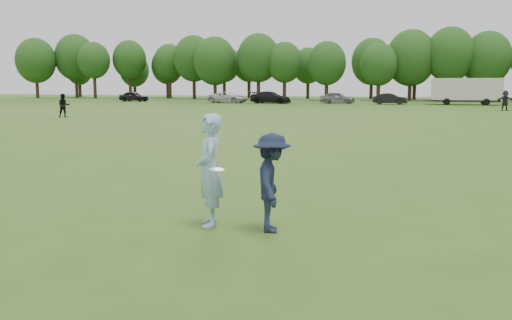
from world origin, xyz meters
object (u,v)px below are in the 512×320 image
(defender, at_px, (272,183))
(car_e, at_px, (338,98))
(thrower, at_px, (209,170))
(car_f, at_px, (390,99))
(player_far_d, at_px, (505,101))
(car_a, at_px, (134,96))
(player_far_a, at_px, (64,106))
(car_d, at_px, (271,97))
(car_c, at_px, (228,97))
(cargo_trailer, at_px, (466,90))

(defender, height_order, car_e, defender)
(thrower, xyz_separation_m, car_f, (0.37, 59.93, -0.34))
(thrower, relative_size, player_far_d, 1.06)
(player_far_d, distance_m, car_a, 49.09)
(thrower, xyz_separation_m, player_far_a, (-22.26, 26.51, -0.12))
(thrower, height_order, car_f, thrower)
(car_a, distance_m, car_d, 20.97)
(player_far_d, height_order, car_c, player_far_d)
(player_far_d, xyz_separation_m, car_e, (-17.77, 13.58, -0.21))
(defender, relative_size, car_f, 0.42)
(car_d, height_order, car_f, car_d)
(thrower, distance_m, car_f, 59.93)
(car_c, relative_size, car_e, 1.19)
(car_f, relative_size, cargo_trailer, 0.46)
(player_far_d, relative_size, car_a, 0.46)
(car_e, relative_size, car_f, 1.06)
(player_far_a, distance_m, car_f, 40.36)
(player_far_d, distance_m, car_e, 22.37)
(player_far_a, bearing_deg, car_a, 69.21)
(car_f, bearing_deg, player_far_a, 149.64)
(car_e, bearing_deg, car_f, -94.60)
(player_far_d, distance_m, car_d, 28.80)
(car_e, xyz_separation_m, car_f, (6.58, -0.75, -0.07))
(car_a, height_order, cargo_trailer, cargo_trailer)
(player_far_a, height_order, car_f, player_far_a)
(player_far_a, xyz_separation_m, car_d, (7.63, 32.54, -0.13))
(car_e, bearing_deg, player_far_a, 156.70)
(car_f, bearing_deg, car_c, 95.77)
(defender, xyz_separation_m, car_f, (-0.81, 59.98, -0.19))
(defender, xyz_separation_m, cargo_trailer, (7.98, 61.25, 0.91))
(car_a, bearing_deg, car_f, -89.63)
(car_c, height_order, car_e, car_e)
(car_a, bearing_deg, defender, -146.90)
(player_far_d, relative_size, car_c, 0.37)
(player_far_d, bearing_deg, car_d, 136.08)
(car_c, relative_size, car_f, 1.27)
(player_far_a, bearing_deg, player_far_d, -10.48)
(player_far_d, bearing_deg, car_a, 144.15)
(player_far_d, bearing_deg, car_e, 123.24)
(player_far_d, xyz_separation_m, car_c, (-32.14, 12.09, -0.23))
(defender, distance_m, car_d, 61.19)
(car_c, bearing_deg, car_d, -84.98)
(player_far_a, xyz_separation_m, car_f, (22.63, 33.41, -0.22))
(car_c, xyz_separation_m, car_d, (5.94, -0.14, 0.04))
(defender, relative_size, car_c, 0.33)
(car_a, xyz_separation_m, car_e, (29.30, -0.34, 0.03))
(car_c, height_order, car_d, car_d)
(car_a, xyz_separation_m, car_c, (14.94, -1.82, 0.01))
(player_far_d, bearing_deg, player_far_a, -168.07)
(thrower, distance_m, car_e, 60.99)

